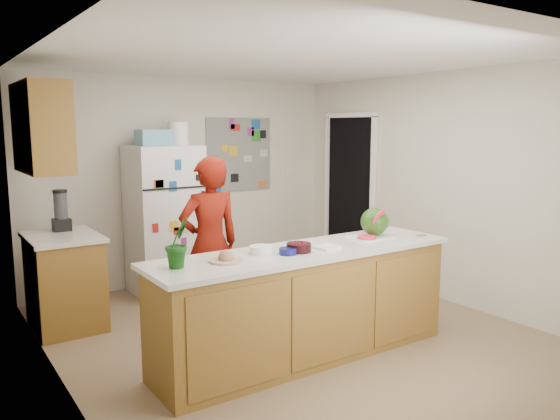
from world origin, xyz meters
TOP-DOWN VIEW (x-y plane):
  - floor at (0.00, 0.00)m, footprint 4.00×4.50m
  - wall_back at (0.00, 2.26)m, footprint 4.00×0.02m
  - wall_left at (-2.01, 0.00)m, footprint 0.02×4.50m
  - wall_right at (2.01, 0.00)m, footprint 0.02×4.50m
  - ceiling at (0.00, 0.00)m, footprint 4.00×4.50m
  - doorway at (1.99, 1.45)m, footprint 0.03×0.85m
  - peninsula_base at (-0.20, -0.50)m, footprint 2.60×0.62m
  - peninsula_top at (-0.20, -0.50)m, footprint 2.68×0.70m
  - side_counter_base at (-1.69, 1.35)m, footprint 0.60×0.80m
  - side_counter_top at (-1.69, 1.35)m, footprint 0.64×0.84m
  - upper_cabinets at (-1.82, 1.30)m, footprint 0.35×1.00m
  - refrigerator at (-0.45, 1.88)m, footprint 0.75×0.70m
  - fridge_top_bin at (-0.55, 1.88)m, footprint 0.35×0.28m
  - photo_collage at (0.75, 2.24)m, footprint 0.95×0.01m
  - person at (-0.56, 0.52)m, footprint 0.61×0.42m
  - blender_appliance at (-1.64, 1.57)m, footprint 0.13×0.13m
  - cutting_board at (0.57, -0.45)m, footprint 0.39×0.30m
  - watermelon at (0.63, -0.43)m, footprint 0.25×0.25m
  - watermelon_slice at (0.47, -0.50)m, footprint 0.16×0.16m
  - cherry_bowl at (-0.30, -0.54)m, footprint 0.22×0.22m
  - white_bowl at (-0.58, -0.42)m, footprint 0.23×0.23m
  - cobalt_bowl at (-0.42, -0.56)m, footprint 0.17×0.17m
  - plate at (-0.93, -0.50)m, footprint 0.27×0.27m
  - paper_towel at (-0.04, -0.57)m, footprint 0.22×0.20m
  - keys at (1.00, -0.65)m, footprint 0.10×0.07m
  - potted_plant at (-1.30, -0.45)m, footprint 0.25×0.24m

SIDE VIEW (x-z plane):
  - floor at x=0.00m, z-range -0.02..0.00m
  - side_counter_base at x=-1.69m, z-range 0.00..0.86m
  - peninsula_base at x=-0.20m, z-range 0.00..0.88m
  - person at x=-0.56m, z-range 0.00..1.64m
  - refrigerator at x=-0.45m, z-range 0.00..1.70m
  - side_counter_top at x=-1.69m, z-range 0.86..0.90m
  - peninsula_top at x=-0.20m, z-range 0.88..0.92m
  - cutting_board at x=0.57m, z-range 0.92..0.93m
  - keys at x=1.00m, z-range 0.92..0.93m
  - plate at x=-0.93m, z-range 0.92..0.94m
  - paper_towel at x=-0.04m, z-range 0.92..0.94m
  - watermelon_slice at x=0.47m, z-range 0.93..0.95m
  - cobalt_bowl at x=-0.42m, z-range 0.92..0.97m
  - white_bowl at x=-0.58m, z-range 0.92..0.98m
  - cherry_bowl at x=-0.30m, z-range 0.92..0.99m
  - doorway at x=1.99m, z-range 0.00..2.04m
  - watermelon at x=0.63m, z-range 0.93..1.18m
  - blender_appliance at x=-1.64m, z-range 0.90..1.28m
  - potted_plant at x=-1.30m, z-range 0.92..1.27m
  - wall_back at x=0.00m, z-range 0.00..2.50m
  - wall_left at x=-2.01m, z-range 0.00..2.50m
  - wall_right at x=2.01m, z-range 0.00..2.50m
  - photo_collage at x=0.75m, z-range 1.08..2.02m
  - fridge_top_bin at x=-0.55m, z-range 1.70..1.88m
  - upper_cabinets at x=-1.82m, z-range 1.50..2.30m
  - ceiling at x=0.00m, z-range 2.50..2.52m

